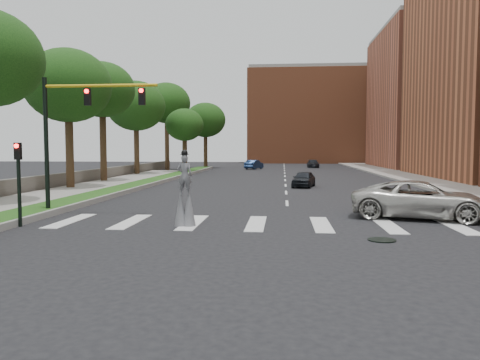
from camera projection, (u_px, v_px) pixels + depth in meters
ground_plane at (289, 229)px, 17.55m from camera, size 160.00×160.00×0.00m
grass_median at (145, 183)px, 38.45m from camera, size 2.00×60.00×0.25m
median_curb at (158, 183)px, 38.35m from camera, size 0.20×60.00×0.28m
sidewalk_left at (50, 195)px, 28.79m from camera, size 4.00×60.00×0.18m
sidewalk_right at (427, 181)px, 41.25m from camera, size 5.00×90.00×0.18m
stone_wall at (91, 176)px, 40.91m from camera, size 0.50×56.00×1.10m
manhole at (382, 240)px, 15.29m from camera, size 0.90×0.90×0.04m
building_far at (435, 100)px, 68.50m from camera, size 16.00×22.00×20.00m
building_backdrop at (314, 118)px, 93.87m from camera, size 26.00×14.00×18.00m
traffic_signal at (71, 123)px, 21.12m from camera, size 5.30×0.23×6.20m
secondary_signal at (19, 176)px, 17.85m from camera, size 0.25×0.21×3.23m
stilt_performer at (185, 197)px, 18.00m from camera, size 0.84×0.54×2.95m
suv_crossing at (422, 200)px, 19.96m from camera, size 6.34×4.16×1.62m
car_near at (304, 179)px, 35.93m from camera, size 2.18×3.85×1.24m
car_mid at (254, 165)px, 65.34m from camera, size 2.60×4.16×1.29m
car_far at (313, 164)px, 70.36m from camera, size 1.68×4.10×1.19m
tree_2 at (68, 86)px, 33.16m from camera, size 6.14×6.14×10.04m
tree_3 at (102, 90)px, 40.01m from camera, size 5.58×5.58×10.36m
tree_4 at (136, 106)px, 50.65m from camera, size 6.34×6.34×10.23m
tree_5 at (167, 103)px, 61.40m from camera, size 6.26×6.26×11.53m
tree_6 at (185, 125)px, 55.01m from camera, size 4.49×4.49×7.61m
tree_7 at (205, 120)px, 68.38m from camera, size 5.94×5.94×9.57m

